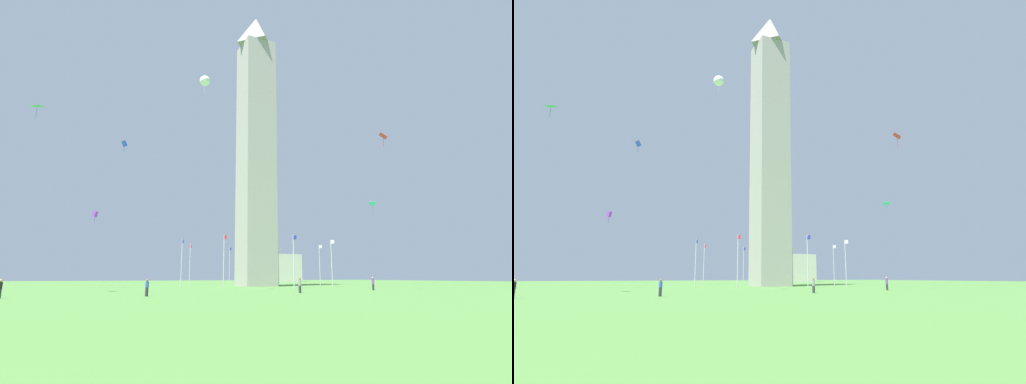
# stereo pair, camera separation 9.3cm
# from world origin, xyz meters

# --- Properties ---
(ground_plane) EXTENTS (260.00, 260.00, 0.00)m
(ground_plane) POSITION_xyz_m (0.00, 0.00, 0.00)
(ground_plane) COLOR #548C3D
(obelisk_monument) EXTENTS (6.48, 6.48, 58.89)m
(obelisk_monument) POSITION_xyz_m (0.00, 0.00, 29.44)
(obelisk_monument) COLOR #A8A399
(obelisk_monument) RESTS_ON ground
(flagpole_n) EXTENTS (1.12, 0.14, 8.54)m
(flagpole_n) POSITION_xyz_m (14.88, 0.00, 4.66)
(flagpole_n) COLOR silver
(flagpole_n) RESTS_ON ground
(flagpole_ne) EXTENTS (1.12, 0.14, 8.54)m
(flagpole_ne) POSITION_xyz_m (10.54, 10.48, 4.66)
(flagpole_ne) COLOR silver
(flagpole_ne) RESTS_ON ground
(flagpole_e) EXTENTS (1.12, 0.14, 8.54)m
(flagpole_e) POSITION_xyz_m (0.06, 14.82, 4.66)
(flagpole_e) COLOR silver
(flagpole_e) RESTS_ON ground
(flagpole_se) EXTENTS (1.12, 0.14, 8.54)m
(flagpole_se) POSITION_xyz_m (-10.43, 10.48, 4.66)
(flagpole_se) COLOR silver
(flagpole_se) RESTS_ON ground
(flagpole_s) EXTENTS (1.12, 0.14, 8.54)m
(flagpole_s) POSITION_xyz_m (-14.77, 0.00, 4.66)
(flagpole_s) COLOR silver
(flagpole_s) RESTS_ON ground
(flagpole_sw) EXTENTS (1.12, 0.14, 8.54)m
(flagpole_sw) POSITION_xyz_m (-10.43, -10.48, 4.66)
(flagpole_sw) COLOR silver
(flagpole_sw) RESTS_ON ground
(flagpole_w) EXTENTS (1.12, 0.14, 8.54)m
(flagpole_w) POSITION_xyz_m (0.06, -14.82, 4.66)
(flagpole_w) COLOR silver
(flagpole_w) RESTS_ON ground
(flagpole_nw) EXTENTS (1.12, 0.14, 8.54)m
(flagpole_nw) POSITION_xyz_m (10.54, -10.48, 4.66)
(flagpole_nw) COLOR silver
(flagpole_nw) RESTS_ON ground
(person_purple_shirt) EXTENTS (0.32, 0.32, 1.79)m
(person_purple_shirt) POSITION_xyz_m (27.59, 5.07, 0.89)
(person_purple_shirt) COLOR #2D2D38
(person_purple_shirt) RESTS_ON ground
(person_blue_shirt) EXTENTS (0.32, 0.32, 1.59)m
(person_blue_shirt) POSITION_xyz_m (32.37, -25.93, 0.79)
(person_blue_shirt) COLOR #2D2D38
(person_blue_shirt) RESTS_ON ground
(person_black_shirt) EXTENTS (0.32, 0.32, 1.60)m
(person_black_shirt) POSITION_xyz_m (30.96, -37.84, 0.79)
(person_black_shirt) COLOR #2D2D38
(person_black_shirt) RESTS_ON ground
(person_gray_shirt) EXTENTS (0.32, 0.32, 1.70)m
(person_gray_shirt) POSITION_xyz_m (31.50, -8.83, 0.85)
(person_gray_shirt) COLOR #2D2D38
(person_gray_shirt) RESTS_ON ground
(kite_white_delta) EXTENTS (1.97, 1.85, 2.84)m
(kite_white_delta) POSITION_xyz_m (24.27, -18.58, 27.73)
(kite_white_delta) COLOR white
(kite_red_diamond) EXTENTS (1.47, 1.39, 2.00)m
(kite_red_diamond) POSITION_xyz_m (30.39, 6.13, 21.41)
(kite_red_diamond) COLOR red
(kite_cyan_diamond) EXTENTS (1.36, 1.38, 1.59)m
(kite_cyan_diamond) POSITION_xyz_m (23.76, 9.23, 12.96)
(kite_cyan_diamond) COLOR #33C6D1
(kite_green_diamond) EXTENTS (1.48, 1.48, 1.65)m
(kite_green_diamond) POSITION_xyz_m (22.82, -37.80, 20.78)
(kite_green_diamond) COLOR green
(kite_purple_box) EXTENTS (0.87, 0.89, 1.93)m
(kite_purple_box) POSITION_xyz_m (2.53, -30.07, 11.82)
(kite_purple_box) COLOR purple
(kite_blue_box) EXTENTS (0.64, 0.83, 1.59)m
(kite_blue_box) POSITION_xyz_m (19.38, -27.78, 18.89)
(kite_blue_box) COLOR blue
(distant_building) EXTENTS (18.73, 15.94, 9.87)m
(distant_building) POSITION_xyz_m (-63.45, 35.11, 4.94)
(distant_building) COLOR beige
(distant_building) RESTS_ON ground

